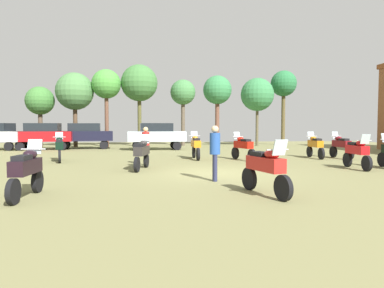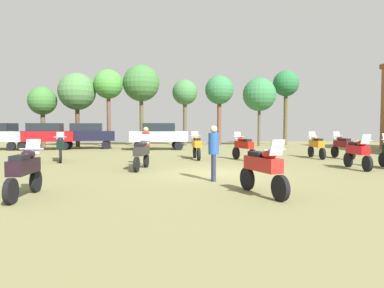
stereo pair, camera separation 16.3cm
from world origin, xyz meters
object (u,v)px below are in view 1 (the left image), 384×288
(motorcycle_1, at_px, (26,170))
(motorcycle_2, at_px, (266,167))
(person_1, at_px, (215,149))
(tree_6, at_px, (40,101))
(motorcycle_9, at_px, (196,146))
(car_2, at_px, (43,134))
(motorcycle_4, at_px, (341,145))
(car_1, at_px, (85,134))
(motorcycle_11, at_px, (243,146))
(person_2, at_px, (146,143))
(car_3, at_px, (156,134))
(tree_7, at_px, (217,91))
(tree_8, at_px, (284,85))
(tree_9, at_px, (183,93))
(motorcycle_10, at_px, (142,152))
(tree_4, at_px, (139,84))
(motorcycle_8, at_px, (315,145))
(motorcycle_6, at_px, (59,147))
(motorcycle_5, at_px, (357,152))
(tree_1, at_px, (75,92))
(tree_5, at_px, (257,95))
(tree_2, at_px, (106,85))

(motorcycle_1, distance_m, motorcycle_2, 6.01)
(person_1, relative_size, tree_6, 0.35)
(motorcycle_9, distance_m, car_2, 13.60)
(motorcycle_4, relative_size, car_1, 0.48)
(motorcycle_11, distance_m, person_2, 5.30)
(motorcycle_11, distance_m, car_3, 9.63)
(car_2, xyz_separation_m, tree_7, (14.16, 4.67, 3.86))
(tree_7, bearing_deg, person_1, -100.83)
(motorcycle_9, bearing_deg, motorcycle_1, -120.79)
(tree_8, xyz_separation_m, tree_9, (-9.49, -0.12, -0.90))
(motorcycle_10, bearing_deg, tree_6, 130.94)
(tree_7, xyz_separation_m, tree_8, (6.26, -0.27, 0.60))
(person_2, relative_size, tree_8, 0.25)
(motorcycle_4, bearing_deg, motorcycle_9, 173.01)
(motorcycle_2, bearing_deg, car_1, -81.70)
(tree_4, bearing_deg, motorcycle_8, -50.51)
(motorcycle_11, bearing_deg, motorcycle_6, 160.98)
(motorcycle_6, height_order, motorcycle_8, motorcycle_6)
(motorcycle_5, relative_size, car_3, 0.48)
(motorcycle_1, bearing_deg, car_1, 98.88)
(tree_1, xyz_separation_m, tree_9, (9.27, 1.06, 0.06))
(motorcycle_9, relative_size, car_3, 0.50)
(car_1, xyz_separation_m, tree_5, (14.66, 2.46, 3.41))
(person_1, relative_size, tree_1, 0.29)
(tree_5, xyz_separation_m, tree_6, (-18.81, 0.23, -0.73))
(motorcycle_5, relative_size, person_2, 1.23)
(motorcycle_8, xyz_separation_m, motorcycle_10, (-9.41, -4.06, -0.01))
(motorcycle_10, bearing_deg, motorcycle_8, 35.41)
(motorcycle_11, bearing_deg, tree_2, 107.61)
(tree_1, xyz_separation_m, tree_7, (12.50, 1.45, 0.36))
(tree_1, distance_m, tree_7, 12.59)
(motorcycle_6, bearing_deg, motorcycle_2, -65.67)
(car_2, bearing_deg, motorcycle_4, -119.54)
(tree_4, distance_m, tree_6, 8.47)
(motorcycle_10, distance_m, tree_6, 18.94)
(motorcycle_11, distance_m, tree_8, 16.59)
(motorcycle_2, bearing_deg, tree_9, -104.30)
(motorcycle_5, bearing_deg, tree_9, -69.36)
(motorcycle_9, distance_m, tree_8, 17.11)
(motorcycle_11, xyz_separation_m, tree_5, (4.68, 12.78, 3.86))
(person_2, relative_size, tree_4, 0.25)
(motorcycle_4, distance_m, tree_2, 19.26)
(person_2, bearing_deg, tree_1, -0.26)
(tree_6, relative_size, tree_9, 0.85)
(motorcycle_8, relative_size, car_2, 0.49)
(person_1, relative_size, tree_4, 0.25)
(person_2, height_order, tree_8, tree_8)
(motorcycle_8, distance_m, car_2, 19.29)
(motorcycle_4, height_order, motorcycle_8, motorcycle_4)
(motorcycle_4, relative_size, tree_6, 0.42)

